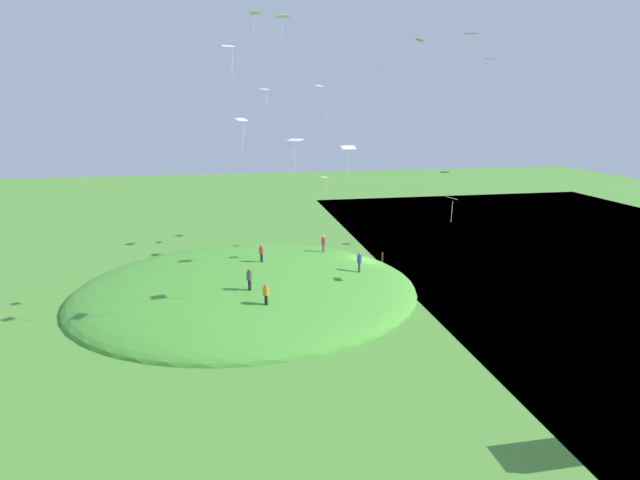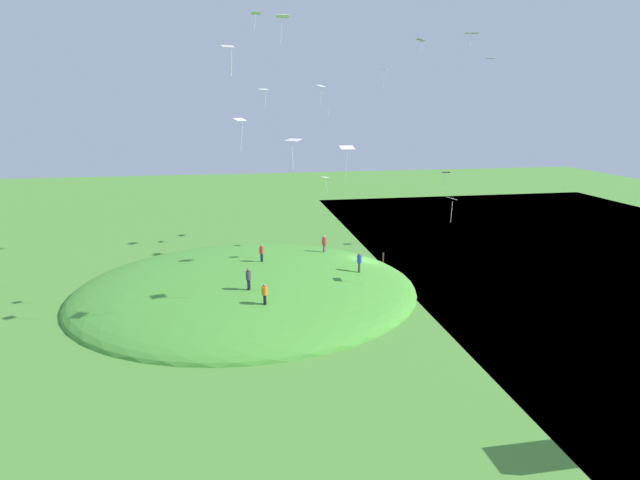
# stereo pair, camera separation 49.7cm
# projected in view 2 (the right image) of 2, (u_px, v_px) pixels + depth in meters

# --- Properties ---
(ground_plane) EXTENTS (160.00, 160.00, 0.00)m
(ground_plane) POSITION_uv_depth(u_px,v_px,m) (366.00, 271.00, 49.72)
(ground_plane) COLOR #4C8833
(lake_water) EXTENTS (51.18, 80.00, 0.40)m
(lake_water) POSITION_uv_depth(u_px,v_px,m) (610.00, 259.00, 54.40)
(lake_water) COLOR #365C87
(lake_water) RESTS_ON ground_plane
(grass_hill) EXTENTS (30.37, 27.79, 4.12)m
(grass_hill) POSITION_uv_depth(u_px,v_px,m) (247.00, 290.00, 44.49)
(grass_hill) COLOR #479433
(grass_hill) RESTS_ON ground_plane
(person_near_shore) EXTENTS (0.56, 0.56, 1.64)m
(person_near_shore) POSITION_uv_depth(u_px,v_px,m) (262.00, 251.00, 45.63)
(person_near_shore) COLOR #1D2C49
(person_near_shore) RESTS_ON grass_hill
(person_watching_kites) EXTENTS (0.57, 0.57, 1.85)m
(person_watching_kites) POSITION_uv_depth(u_px,v_px,m) (359.00, 260.00, 44.12)
(person_watching_kites) COLOR #312B27
(person_watching_kites) RESTS_ON grass_hill
(person_walking_path) EXTENTS (0.59, 0.59, 1.59)m
(person_walking_path) POSITION_uv_depth(u_px,v_px,m) (265.00, 292.00, 36.50)
(person_walking_path) COLOR black
(person_walking_path) RESTS_ON grass_hill
(person_on_hilltop) EXTENTS (0.61, 0.61, 1.77)m
(person_on_hilltop) POSITION_uv_depth(u_px,v_px,m) (249.00, 276.00, 38.79)
(person_on_hilltop) COLOR black
(person_on_hilltop) RESTS_ON grass_hill
(person_with_child) EXTENTS (0.65, 0.65, 1.79)m
(person_with_child) POSITION_uv_depth(u_px,v_px,m) (324.00, 242.00, 50.36)
(person_with_child) COLOR #5C474B
(person_with_child) RESTS_ON grass_hill
(kite_0) EXTENTS (0.83, 1.00, 1.61)m
(kite_0) POSITION_uv_depth(u_px,v_px,m) (325.00, 178.00, 50.67)
(kite_0) COLOR white
(kite_1) EXTENTS (1.06, 0.77, 2.16)m
(kite_1) POSITION_uv_depth(u_px,v_px,m) (347.00, 149.00, 33.97)
(kite_1) COLOR white
(kite_2) EXTENTS (0.82, 0.59, 1.61)m
(kite_2) POSITION_uv_depth(u_px,v_px,m) (491.00, 60.00, 40.76)
(kite_2) COLOR silver
(kite_3) EXTENTS (0.94, 0.64, 1.91)m
(kite_3) POSITION_uv_depth(u_px,v_px,m) (256.00, 14.00, 48.10)
(kite_3) COLOR white
(kite_4) EXTENTS (0.78, 1.08, 1.20)m
(kite_4) POSITION_uv_depth(u_px,v_px,m) (421.00, 40.00, 46.91)
(kite_4) COLOR white
(kite_5) EXTENTS (1.05, 0.86, 2.15)m
(kite_5) POSITION_uv_depth(u_px,v_px,m) (228.00, 48.00, 35.69)
(kite_5) COLOR silver
(kite_6) EXTENTS (1.01, 0.79, 1.96)m
(kite_6) POSITION_uv_depth(u_px,v_px,m) (283.00, 18.00, 36.74)
(kite_6) COLOR white
(kite_7) EXTENTS (1.26, 1.02, 1.29)m
(kite_7) POSITION_uv_depth(u_px,v_px,m) (472.00, 34.00, 39.42)
(kite_7) COLOR white
(kite_8) EXTENTS (0.68, 0.89, 2.02)m
(kite_8) POSITION_uv_depth(u_px,v_px,m) (451.00, 200.00, 39.33)
(kite_8) COLOR silver
(kite_9) EXTENTS (0.93, 0.88, 2.11)m
(kite_9) POSITION_uv_depth(u_px,v_px,m) (240.00, 122.00, 32.84)
(kite_9) COLOR white
(kite_10) EXTENTS (1.06, 1.16, 2.07)m
(kite_10) POSITION_uv_depth(u_px,v_px,m) (385.00, 71.00, 56.01)
(kite_10) COLOR white
(kite_11) EXTENTS (1.21, 1.22, 2.08)m
(kite_11) POSITION_uv_depth(u_px,v_px,m) (321.00, 87.00, 52.96)
(kite_11) COLOR silver
(kite_12) EXTENTS (0.67, 0.89, 1.45)m
(kite_12) POSITION_uv_depth(u_px,v_px,m) (330.00, 103.00, 54.28)
(kite_12) COLOR silver
(kite_13) EXTENTS (0.78, 0.66, 1.27)m
(kite_13) POSITION_uv_depth(u_px,v_px,m) (264.00, 91.00, 35.10)
(kite_13) COLOR white
(kite_14) EXTENTS (1.02, 0.78, 1.96)m
(kite_14) POSITION_uv_depth(u_px,v_px,m) (446.00, 173.00, 56.20)
(kite_14) COLOR white
(kite_15) EXTENTS (1.18, 1.16, 1.95)m
(kite_15) POSITION_uv_depth(u_px,v_px,m) (293.00, 142.00, 32.09)
(kite_15) COLOR white
(mooring_post) EXTENTS (0.14, 0.14, 1.13)m
(mooring_post) POSITION_uv_depth(u_px,v_px,m) (383.00, 258.00, 52.04)
(mooring_post) COLOR brown
(mooring_post) RESTS_ON ground_plane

